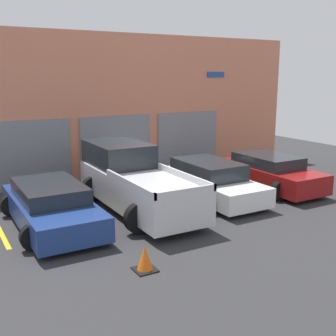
{
  "coord_description": "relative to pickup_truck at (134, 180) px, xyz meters",
  "views": [
    {
      "loc": [
        -6.62,
        -12.38,
        4.06
      ],
      "look_at": [
        0.0,
        -0.81,
        1.1
      ],
      "focal_mm": 45.0,
      "sensor_mm": 36.0,
      "label": 1
    }
  ],
  "objects": [
    {
      "name": "parking_stripe_centre",
      "position": [
        1.32,
        -0.34,
        -0.88
      ],
      "size": [
        0.12,
        2.2,
        0.01
      ],
      "primitive_type": "cube",
      "color": "gold",
      "rests_on": "ground"
    },
    {
      "name": "parking_stripe_left",
      "position": [
        -1.32,
        -0.34,
        -0.88
      ],
      "size": [
        0.12,
        2.2,
        0.01
      ],
      "primitive_type": "cube",
      "color": "gold",
      "rests_on": "ground"
    },
    {
      "name": "shophouse_building",
      "position": [
        1.31,
        4.26,
        1.89
      ],
      "size": [
        16.64,
        0.68,
        5.64
      ],
      "color": "#D17A5B",
      "rests_on": "ground"
    },
    {
      "name": "sedan_side",
      "position": [
        -2.63,
        -0.31,
        -0.31
      ],
      "size": [
        2.25,
        4.58,
        1.19
      ],
      "color": "navy",
      "rests_on": "ground"
    },
    {
      "name": "ground_plane",
      "position": [
        1.32,
        0.97,
        -0.89
      ],
      "size": [
        28.0,
        28.0,
        0.0
      ],
      "primitive_type": "plane",
      "color": "#2D2D30"
    },
    {
      "name": "van_right",
      "position": [
        5.26,
        -0.31,
        -0.29
      ],
      "size": [
        2.17,
        4.25,
        1.23
      ],
      "color": "maroon",
      "rests_on": "ground"
    },
    {
      "name": "parking_stripe_far_right",
      "position": [
        6.58,
        -0.34,
        -0.88
      ],
      "size": [
        0.12,
        2.2,
        0.01
      ],
      "primitive_type": "cube",
      "color": "gold",
      "rests_on": "ground"
    },
    {
      "name": "pickup_truck",
      "position": [
        0.0,
        0.0,
        0.0
      ],
      "size": [
        2.42,
        5.44,
        1.91
      ],
      "color": "silver",
      "rests_on": "ground"
    },
    {
      "name": "sedan_white",
      "position": [
        2.63,
        -0.31,
        -0.29
      ],
      "size": [
        2.19,
        4.38,
        1.27
      ],
      "color": "white",
      "rests_on": "ground"
    },
    {
      "name": "parking_stripe_right",
      "position": [
        3.95,
        -0.34,
        -0.88
      ],
      "size": [
        0.12,
        2.2,
        0.01
      ],
      "primitive_type": "cube",
      "color": "gold",
      "rests_on": "ground"
    },
    {
      "name": "traffic_cone",
      "position": [
        -1.63,
        -4.01,
        -0.63
      ],
      "size": [
        0.47,
        0.47,
        0.55
      ],
      "color": "black",
      "rests_on": "ground"
    },
    {
      "name": "parking_stripe_far_left",
      "position": [
        -3.95,
        -0.34,
        -0.88
      ],
      "size": [
        0.12,
        2.2,
        0.01
      ],
      "primitive_type": "cube",
      "color": "gold",
      "rests_on": "ground"
    }
  ]
}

